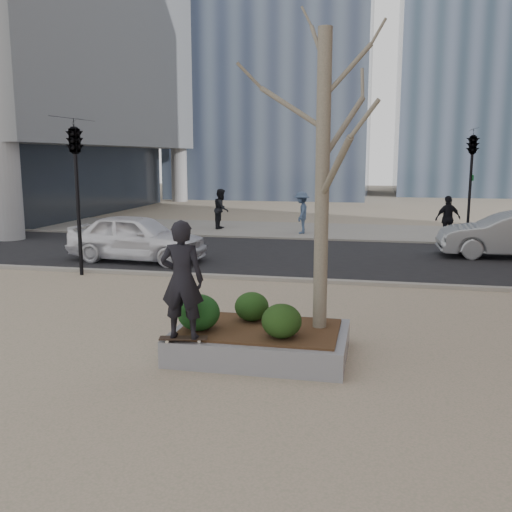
% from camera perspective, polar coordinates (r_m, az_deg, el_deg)
% --- Properties ---
extents(ground, '(120.00, 120.00, 0.00)m').
position_cam_1_polar(ground, '(10.39, -5.07, -9.42)').
color(ground, tan).
rests_on(ground, ground).
extents(street, '(60.00, 8.00, 0.02)m').
position_cam_1_polar(street, '(19.87, 3.39, 0.01)').
color(street, black).
rests_on(street, ground).
extents(far_sidewalk, '(60.00, 6.00, 0.02)m').
position_cam_1_polar(far_sidewalk, '(26.74, 5.65, 2.55)').
color(far_sidewalk, gray).
rests_on(far_sidewalk, ground).
extents(planter, '(3.00, 2.00, 0.45)m').
position_cam_1_polar(planter, '(10.08, 0.42, -8.64)').
color(planter, gray).
rests_on(planter, ground).
extents(planter_mulch, '(2.70, 1.70, 0.04)m').
position_cam_1_polar(planter_mulch, '(10.00, 0.42, -7.31)').
color(planter_mulch, '#382314').
rests_on(planter_mulch, planter).
extents(sycamore_tree, '(2.80, 2.80, 6.60)m').
position_cam_1_polar(sycamore_tree, '(9.71, 6.74, 11.97)').
color(sycamore_tree, gray).
rests_on(sycamore_tree, planter_mulch).
extents(shrub_left, '(0.73, 0.73, 0.62)m').
position_cam_1_polar(shrub_left, '(9.84, -5.76, -5.64)').
color(shrub_left, '#143F17').
rests_on(shrub_left, planter_mulch).
extents(shrub_middle, '(0.62, 0.62, 0.53)m').
position_cam_1_polar(shrub_middle, '(10.35, -0.43, -5.07)').
color(shrub_middle, black).
rests_on(shrub_middle, planter_mulch).
extents(shrub_right, '(0.66, 0.66, 0.56)m').
position_cam_1_polar(shrub_right, '(9.41, 2.57, -6.51)').
color(shrub_right, black).
rests_on(shrub_right, planter_mulch).
extents(skateboard, '(0.81, 0.37, 0.08)m').
position_cam_1_polar(skateboard, '(9.47, -7.27, -8.29)').
color(skateboard, black).
rests_on(skateboard, planter).
extents(skateboarder, '(0.73, 0.50, 1.93)m').
position_cam_1_polar(skateboarder, '(9.21, -7.41, -2.36)').
color(skateboarder, black).
rests_on(skateboarder, skateboard).
extents(police_car, '(4.72, 2.24, 1.56)m').
position_cam_1_polar(police_car, '(19.16, -11.83, 1.83)').
color(police_car, white).
rests_on(police_car, street).
extents(car_silver, '(4.76, 1.79, 1.55)m').
position_cam_1_polar(car_silver, '(21.23, 24.11, 1.94)').
color(car_silver, gray).
rests_on(car_silver, street).
extents(pedestrian_a, '(0.78, 0.96, 1.89)m').
position_cam_1_polar(pedestrian_a, '(27.23, -3.47, 4.74)').
color(pedestrian_a, black).
rests_on(pedestrian_a, far_sidewalk).
extents(pedestrian_b, '(0.74, 1.23, 1.87)m').
position_cam_1_polar(pedestrian_b, '(25.52, 4.57, 4.35)').
color(pedestrian_b, '#415575').
rests_on(pedestrian_b, far_sidewalk).
extents(pedestrian_c, '(1.18, 0.85, 1.85)m').
position_cam_1_polar(pedestrian_c, '(24.28, 18.64, 3.56)').
color(pedestrian_c, black).
rests_on(pedestrian_c, far_sidewalk).
extents(traffic_light_near, '(0.60, 2.48, 4.50)m').
position_cam_1_polar(traffic_light_near, '(17.20, -17.40, 5.55)').
color(traffic_light_near, black).
rests_on(traffic_light_near, ground).
extents(traffic_light_far, '(0.60, 2.48, 4.50)m').
position_cam_1_polar(traffic_light_far, '(24.25, 20.62, 6.52)').
color(traffic_light_far, black).
rests_on(traffic_light_far, ground).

